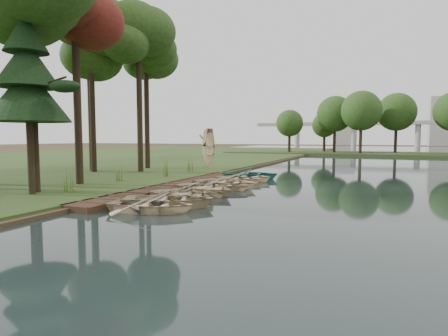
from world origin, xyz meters
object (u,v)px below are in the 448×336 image
at_px(rowboat_0, 151,203).
at_px(rowboat_2, 182,194).
at_px(stored_rowboat, 209,164).
at_px(rowboat_1, 169,198).
at_px(pine_tree, 28,78).
at_px(boardwalk, 176,186).

relative_size(rowboat_0, rowboat_2, 0.94).
bearing_deg(stored_rowboat, rowboat_2, -154.33).
relative_size(rowboat_1, stored_rowboat, 1.09).
height_order(stored_rowboat, pine_tree, pine_tree).
distance_m(rowboat_2, pine_tree, 9.05).
bearing_deg(rowboat_1, pine_tree, 73.52).
bearing_deg(pine_tree, rowboat_2, 17.16).
bearing_deg(rowboat_2, boardwalk, 51.88).
bearing_deg(rowboat_0, stored_rowboat, 6.39).
relative_size(boardwalk, stored_rowboat, 4.55).
bearing_deg(stored_rowboat, rowboat_1, -155.48).
distance_m(stored_rowboat, pine_tree, 18.16).
relative_size(boardwalk, rowboat_2, 4.34).
bearing_deg(rowboat_1, boardwalk, 4.93).
xyz_separation_m(boardwalk, rowboat_1, (2.87, -5.55, 0.30)).
height_order(rowboat_0, rowboat_1, rowboat_1).
bearing_deg(rowboat_0, pine_tree, 75.05).
height_order(rowboat_0, pine_tree, pine_tree).
height_order(rowboat_1, stored_rowboat, stored_rowboat).
xyz_separation_m(boardwalk, rowboat_2, (2.71, -4.14, 0.28)).
xyz_separation_m(rowboat_1, rowboat_2, (-0.16, 1.41, -0.02)).
height_order(boardwalk, pine_tree, pine_tree).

